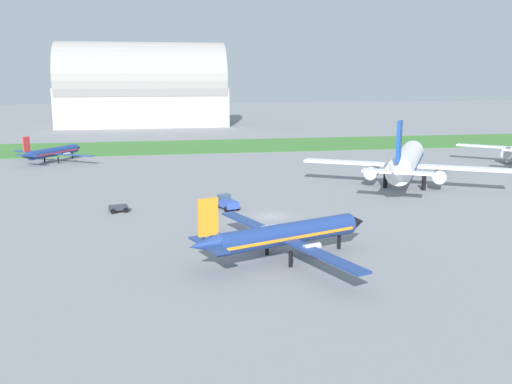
{
  "coord_description": "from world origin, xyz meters",
  "views": [
    {
      "loc": [
        -14.88,
        -69.87,
        18.13
      ],
      "look_at": [
        -1.88,
        1.46,
        3.0
      ],
      "focal_mm": 39.58,
      "sensor_mm": 36.0,
      "label": 1
    }
  ],
  "objects_px": {
    "airplane_foreground_turboprop": "(284,234)",
    "baggage_cart_near_gate": "(118,208)",
    "airplane_taxiing_turboprop": "(53,152)",
    "pushback_tug_midfield": "(227,203)",
    "airplane_midfield_jet": "(406,162)"
  },
  "relations": [
    {
      "from": "pushback_tug_midfield",
      "to": "airplane_midfield_jet",
      "type": "bearing_deg",
      "value": -91.37
    },
    {
      "from": "airplane_foreground_turboprop",
      "to": "baggage_cart_near_gate",
      "type": "height_order",
      "value": "airplane_foreground_turboprop"
    },
    {
      "from": "airplane_midfield_jet",
      "to": "baggage_cart_near_gate",
      "type": "height_order",
      "value": "airplane_midfield_jet"
    },
    {
      "from": "pushback_tug_midfield",
      "to": "airplane_foreground_turboprop",
      "type": "bearing_deg",
      "value": 168.17
    },
    {
      "from": "airplane_taxiing_turboprop",
      "to": "pushback_tug_midfield",
      "type": "distance_m",
      "value": 57.05
    },
    {
      "from": "airplane_midfield_jet",
      "to": "pushback_tug_midfield",
      "type": "distance_m",
      "value": 32.21
    },
    {
      "from": "airplane_taxiing_turboprop",
      "to": "airplane_foreground_turboprop",
      "type": "height_order",
      "value": "airplane_foreground_turboprop"
    },
    {
      "from": "airplane_taxiing_turboprop",
      "to": "pushback_tug_midfield",
      "type": "relative_size",
      "value": 4.48
    },
    {
      "from": "airplane_taxiing_turboprop",
      "to": "baggage_cart_near_gate",
      "type": "xyz_separation_m",
      "value": [
        15.93,
        -47.3,
        -1.67
      ]
    },
    {
      "from": "airplane_taxiing_turboprop",
      "to": "airplane_foreground_turboprop",
      "type": "relative_size",
      "value": 0.77
    },
    {
      "from": "airplane_foreground_turboprop",
      "to": "pushback_tug_midfield",
      "type": "relative_size",
      "value": 5.78
    },
    {
      "from": "pushback_tug_midfield",
      "to": "airplane_taxiing_turboprop",
      "type": "bearing_deg",
      "value": 13.46
    },
    {
      "from": "airplane_foreground_turboprop",
      "to": "pushback_tug_midfield",
      "type": "bearing_deg",
      "value": 76.83
    },
    {
      "from": "baggage_cart_near_gate",
      "to": "airplane_foreground_turboprop",
      "type": "bearing_deg",
      "value": 113.57
    },
    {
      "from": "airplane_foreground_turboprop",
      "to": "baggage_cart_near_gate",
      "type": "bearing_deg",
      "value": 106.39
    }
  ]
}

